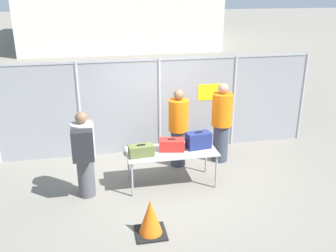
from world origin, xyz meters
The scene contains 11 objects.
ground_plane centered at (0.00, 0.00, 0.00)m, with size 120.00×120.00×0.00m, color slate.
fence_section centered at (0.01, 1.79, 1.19)m, with size 7.59×0.07×2.29m.
inspection_table centered at (-0.07, 0.03, 0.69)m, with size 1.81×0.81×0.74m.
suitcase_olive centered at (-0.70, -0.09, 0.85)m, with size 0.50×0.29×0.24m.
suitcase_red centered at (-0.06, 0.06, 0.86)m, with size 0.54×0.37×0.25m.
suitcase_navy centered at (0.50, 0.07, 0.91)m, with size 0.52×0.33×0.36m.
traveler_hooded centered at (-1.78, -0.15, 0.94)m, with size 0.42×0.66×1.71m.
security_worker_near centered at (0.26, 0.86, 0.92)m, with size 0.44×0.44×1.77m.
security_worker_far centered at (1.27, 0.89, 0.96)m, with size 0.46×0.46×1.86m.
utility_trailer centered at (1.08, 3.14, 0.39)m, with size 3.99×2.22×0.66m.
traffic_cone centered at (-0.76, -1.54, 0.30)m, with size 0.51×0.51×0.63m.
Camera 1 is at (-1.50, -6.67, 3.84)m, focal length 40.00 mm.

